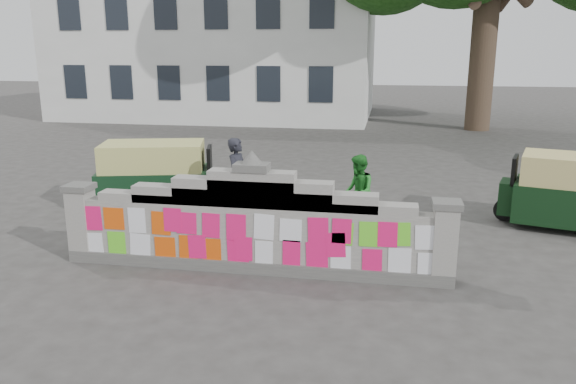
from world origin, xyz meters
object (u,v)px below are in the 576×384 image
cyclist_bike (238,206)px  pedestrian (358,192)px  rickshaw_left (157,176)px  cyclist_rider (238,190)px  rickshaw_right (574,191)px

cyclist_bike → pedestrian: 2.43m
cyclist_bike → rickshaw_left: rickshaw_left is taller
cyclist_rider → pedestrian: (2.38, 0.42, -0.04)m
rickshaw_left → cyclist_rider: bearing=-38.8°
cyclist_bike → rickshaw_right: (6.63, 1.15, 0.31)m
cyclist_rider → cyclist_bike: bearing=0.0°
cyclist_bike → rickshaw_right: size_ratio=0.64×
rickshaw_left → rickshaw_right: (8.76, 0.20, -0.02)m
cyclist_bike → cyclist_rider: cyclist_rider is taller
cyclist_bike → pedestrian: size_ratio=1.19×
pedestrian → rickshaw_left: 4.53m
cyclist_bike → rickshaw_right: rickshaw_right is taller
cyclist_bike → rickshaw_left: (-2.13, 0.96, 0.33)m
cyclist_rider → pedestrian: bearing=-67.4°
cyclist_rider → rickshaw_left: bearing=78.2°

